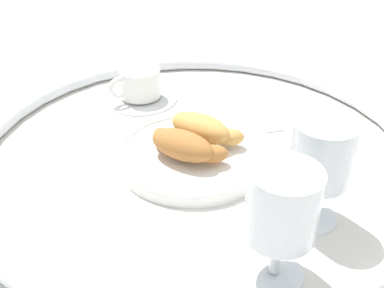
{
  "coord_description": "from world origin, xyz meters",
  "views": [
    {
      "loc": [
        0.48,
        -0.38,
        0.4
      ],
      "look_at": [
        0.01,
        -0.02,
        0.03
      ],
      "focal_mm": 43.84,
      "sensor_mm": 36.0,
      "label": 1
    }
  ],
  "objects_px": {
    "sugar_packet": "(270,123)",
    "croissant_large": "(184,145)",
    "croissant_small": "(202,128)",
    "pastry_plate": "(192,154)",
    "coffee_cup_near": "(140,87)",
    "juice_glass_left": "(320,157)",
    "juice_glass_right": "(282,209)"
  },
  "relations": [
    {
      "from": "coffee_cup_near",
      "to": "sugar_packet",
      "type": "distance_m",
      "value": 0.25
    },
    {
      "from": "pastry_plate",
      "to": "juice_glass_right",
      "type": "relative_size",
      "value": 1.62
    },
    {
      "from": "coffee_cup_near",
      "to": "sugar_packet",
      "type": "height_order",
      "value": "coffee_cup_near"
    },
    {
      "from": "pastry_plate",
      "to": "croissant_small",
      "type": "bearing_deg",
      "value": 111.53
    },
    {
      "from": "pastry_plate",
      "to": "sugar_packet",
      "type": "height_order",
      "value": "pastry_plate"
    },
    {
      "from": "pastry_plate",
      "to": "sugar_packet",
      "type": "bearing_deg",
      "value": 91.06
    },
    {
      "from": "juice_glass_left",
      "to": "sugar_packet",
      "type": "bearing_deg",
      "value": 146.42
    },
    {
      "from": "juice_glass_right",
      "to": "sugar_packet",
      "type": "bearing_deg",
      "value": 134.64
    },
    {
      "from": "croissant_large",
      "to": "juice_glass_right",
      "type": "height_order",
      "value": "juice_glass_right"
    },
    {
      "from": "croissant_large",
      "to": "juice_glass_right",
      "type": "bearing_deg",
      "value": -11.1
    },
    {
      "from": "croissant_large",
      "to": "croissant_small",
      "type": "xyz_separation_m",
      "value": [
        -0.02,
        0.05,
        0.0
      ]
    },
    {
      "from": "pastry_plate",
      "to": "coffee_cup_near",
      "type": "xyz_separation_m",
      "value": [
        -0.22,
        0.05,
        0.01
      ]
    },
    {
      "from": "coffee_cup_near",
      "to": "croissant_large",
      "type": "bearing_deg",
      "value": -17.36
    },
    {
      "from": "croissant_large",
      "to": "sugar_packet",
      "type": "relative_size",
      "value": 2.57
    },
    {
      "from": "coffee_cup_near",
      "to": "juice_glass_left",
      "type": "xyz_separation_m",
      "value": [
        0.42,
        -0.01,
        0.07
      ]
    },
    {
      "from": "croissant_small",
      "to": "sugar_packet",
      "type": "xyz_separation_m",
      "value": [
        0.01,
        0.14,
        -0.04
      ]
    },
    {
      "from": "pastry_plate",
      "to": "coffee_cup_near",
      "type": "bearing_deg",
      "value": 167.39
    },
    {
      "from": "pastry_plate",
      "to": "juice_glass_left",
      "type": "xyz_separation_m",
      "value": [
        0.2,
        0.04,
        0.08
      ]
    },
    {
      "from": "juice_glass_left",
      "to": "sugar_packet",
      "type": "xyz_separation_m",
      "value": [
        -0.2,
        0.13,
        -0.09
      ]
    },
    {
      "from": "croissant_small",
      "to": "coffee_cup_near",
      "type": "relative_size",
      "value": 0.96
    },
    {
      "from": "coffee_cup_near",
      "to": "juice_glass_right",
      "type": "xyz_separation_m",
      "value": [
        0.45,
        -0.12,
        0.07
      ]
    },
    {
      "from": "croissant_large",
      "to": "coffee_cup_near",
      "type": "xyz_separation_m",
      "value": [
        -0.23,
        0.07,
        -0.02
      ]
    },
    {
      "from": "pastry_plate",
      "to": "juice_glass_right",
      "type": "distance_m",
      "value": 0.25
    },
    {
      "from": "pastry_plate",
      "to": "croissant_small",
      "type": "relative_size",
      "value": 1.74
    },
    {
      "from": "sugar_packet",
      "to": "croissant_large",
      "type": "bearing_deg",
      "value": -58.65
    },
    {
      "from": "pastry_plate",
      "to": "croissant_large",
      "type": "bearing_deg",
      "value": -67.89
    },
    {
      "from": "pastry_plate",
      "to": "coffee_cup_near",
      "type": "height_order",
      "value": "coffee_cup_near"
    },
    {
      "from": "pastry_plate",
      "to": "croissant_small",
      "type": "height_order",
      "value": "croissant_small"
    },
    {
      "from": "croissant_large",
      "to": "juice_glass_left",
      "type": "distance_m",
      "value": 0.2
    },
    {
      "from": "juice_glass_left",
      "to": "juice_glass_right",
      "type": "bearing_deg",
      "value": -70.94
    },
    {
      "from": "croissant_large",
      "to": "juice_glass_left",
      "type": "height_order",
      "value": "juice_glass_left"
    },
    {
      "from": "coffee_cup_near",
      "to": "pastry_plate",
      "type": "bearing_deg",
      "value": -12.61
    }
  ]
}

